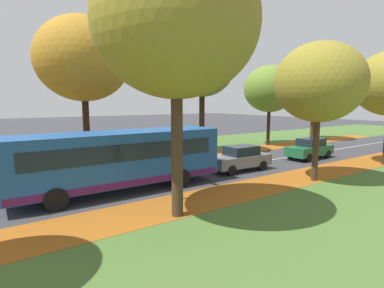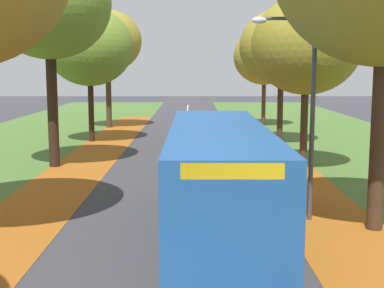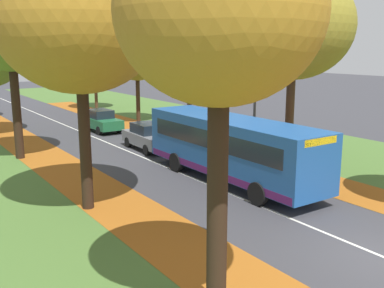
{
  "view_description": "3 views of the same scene",
  "coord_description": "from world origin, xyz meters",
  "px_view_note": "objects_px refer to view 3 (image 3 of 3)",
  "views": [
    {
      "loc": [
        15.23,
        3.51,
        4.43
      ],
      "look_at": [
        1.6,
        12.9,
        2.1
      ],
      "focal_mm": 28.0,
      "sensor_mm": 36.0,
      "label": 1
    },
    {
      "loc": [
        0.49,
        -5.15,
        4.52
      ],
      "look_at": [
        0.44,
        10.44,
        2.28
      ],
      "focal_mm": 50.0,
      "sensor_mm": 36.0,
      "label": 2
    },
    {
      "loc": [
        -11.79,
        -6.93,
        6.15
      ],
      "look_at": [
        -0.5,
        9.56,
        1.86
      ],
      "focal_mm": 42.0,
      "sensor_mm": 36.0,
      "label": 3
    }
  ],
  "objects_px": {
    "car_green_following": "(101,121)",
    "bus": "(231,146)",
    "tree_left_mid": "(10,26)",
    "tree_right_mid": "(189,58)",
    "tree_left_near": "(79,17)",
    "tree_right_near": "(294,26)",
    "tree_right_distant": "(94,56)",
    "car_grey_lead": "(148,137)",
    "tree_left_nearest": "(220,14)",
    "tree_right_far": "(137,53)",
    "streetlamp_right": "(250,96)"
  },
  "relations": [
    {
      "from": "car_green_following",
      "to": "bus",
      "type": "bearing_deg",
      "value": -90.59
    },
    {
      "from": "tree_left_mid",
      "to": "tree_right_mid",
      "type": "distance_m",
      "value": 11.5
    },
    {
      "from": "tree_left_near",
      "to": "tree_right_near",
      "type": "distance_m",
      "value": 11.35
    },
    {
      "from": "tree_right_distant",
      "to": "car_grey_lead",
      "type": "relative_size",
      "value": 1.76
    },
    {
      "from": "car_grey_lead",
      "to": "tree_right_distant",
      "type": "bearing_deg",
      "value": 76.24
    },
    {
      "from": "tree_right_near",
      "to": "car_grey_lead",
      "type": "distance_m",
      "value": 10.78
    },
    {
      "from": "tree_left_nearest",
      "to": "tree_right_mid",
      "type": "relative_size",
      "value": 1.16
    },
    {
      "from": "tree_right_near",
      "to": "tree_right_far",
      "type": "distance_m",
      "value": 17.39
    },
    {
      "from": "tree_right_distant",
      "to": "tree_right_mid",
      "type": "bearing_deg",
      "value": -91.84
    },
    {
      "from": "tree_right_mid",
      "to": "tree_right_far",
      "type": "bearing_deg",
      "value": 88.21
    },
    {
      "from": "tree_left_mid",
      "to": "car_grey_lead",
      "type": "height_order",
      "value": "tree_left_mid"
    },
    {
      "from": "tree_left_near",
      "to": "car_grey_lead",
      "type": "bearing_deg",
      "value": 48.04
    },
    {
      "from": "tree_left_near",
      "to": "tree_right_distant",
      "type": "distance_m",
      "value": 29.96
    },
    {
      "from": "tree_left_nearest",
      "to": "tree_left_near",
      "type": "height_order",
      "value": "tree_left_near"
    },
    {
      "from": "tree_left_near",
      "to": "car_green_following",
      "type": "xyz_separation_m",
      "value": [
        7.06,
        15.2,
        -6.43
      ]
    },
    {
      "from": "tree_right_near",
      "to": "tree_right_far",
      "type": "height_order",
      "value": "tree_right_near"
    },
    {
      "from": "tree_left_nearest",
      "to": "streetlamp_right",
      "type": "distance_m",
      "value": 14.0
    },
    {
      "from": "tree_left_near",
      "to": "tree_right_far",
      "type": "distance_m",
      "value": 21.08
    },
    {
      "from": "tree_left_near",
      "to": "tree_right_near",
      "type": "xyz_separation_m",
      "value": [
        11.35,
        0.29,
        -0.01
      ]
    },
    {
      "from": "tree_right_near",
      "to": "car_green_following",
      "type": "height_order",
      "value": "tree_right_near"
    },
    {
      "from": "tree_left_mid",
      "to": "car_green_following",
      "type": "relative_size",
      "value": 2.31
    },
    {
      "from": "car_grey_lead",
      "to": "tree_right_far",
      "type": "bearing_deg",
      "value": 65.45
    },
    {
      "from": "tree_left_nearest",
      "to": "bus",
      "type": "height_order",
      "value": "tree_left_nearest"
    },
    {
      "from": "tree_left_near",
      "to": "tree_right_distant",
      "type": "xyz_separation_m",
      "value": [
        11.81,
        27.46,
        -1.91
      ]
    },
    {
      "from": "tree_right_far",
      "to": "tree_left_nearest",
      "type": "bearing_deg",
      "value": -114.1
    },
    {
      "from": "tree_left_nearest",
      "to": "streetlamp_right",
      "type": "xyz_separation_m",
      "value": [
        9.59,
        9.73,
        -3.08
      ]
    },
    {
      "from": "tree_right_near",
      "to": "tree_right_distant",
      "type": "bearing_deg",
      "value": 89.04
    },
    {
      "from": "tree_left_nearest",
      "to": "tree_right_distant",
      "type": "bearing_deg",
      "value": 71.54
    },
    {
      "from": "tree_left_near",
      "to": "car_grey_lead",
      "type": "distance_m",
      "value": 12.26
    },
    {
      "from": "car_grey_lead",
      "to": "tree_right_near",
      "type": "bearing_deg",
      "value": -59.72
    },
    {
      "from": "tree_right_distant",
      "to": "streetlamp_right",
      "type": "relative_size",
      "value": 1.25
    },
    {
      "from": "car_grey_lead",
      "to": "car_green_following",
      "type": "height_order",
      "value": "same"
    },
    {
      "from": "tree_left_mid",
      "to": "bus",
      "type": "relative_size",
      "value": 0.95
    },
    {
      "from": "tree_right_mid",
      "to": "bus",
      "type": "bearing_deg",
      "value": -113.77
    },
    {
      "from": "tree_right_far",
      "to": "car_grey_lead",
      "type": "bearing_deg",
      "value": -114.55
    },
    {
      "from": "tree_right_near",
      "to": "tree_left_mid",
      "type": "bearing_deg",
      "value": 139.97
    },
    {
      "from": "tree_left_nearest",
      "to": "tree_left_near",
      "type": "xyz_separation_m",
      "value": [
        0.2,
        8.5,
        0.42
      ]
    },
    {
      "from": "bus",
      "to": "car_green_following",
      "type": "height_order",
      "value": "bus"
    },
    {
      "from": "tree_right_near",
      "to": "tree_right_distant",
      "type": "xyz_separation_m",
      "value": [
        0.46,
        27.18,
        -1.9
      ]
    },
    {
      "from": "tree_left_nearest",
      "to": "car_green_following",
      "type": "relative_size",
      "value": 2.08
    },
    {
      "from": "car_grey_lead",
      "to": "car_green_following",
      "type": "xyz_separation_m",
      "value": [
        0.08,
        7.44,
        0.0
      ]
    },
    {
      "from": "tree_left_near",
      "to": "tree_right_far",
      "type": "height_order",
      "value": "tree_left_near"
    },
    {
      "from": "bus",
      "to": "tree_right_mid",
      "type": "bearing_deg",
      "value": 66.23
    },
    {
      "from": "bus",
      "to": "streetlamp_right",
      "type": "bearing_deg",
      "value": 31.86
    },
    {
      "from": "tree_right_mid",
      "to": "car_grey_lead",
      "type": "height_order",
      "value": "tree_right_mid"
    },
    {
      "from": "tree_right_mid",
      "to": "car_green_following",
      "type": "distance_m",
      "value": 8.46
    },
    {
      "from": "car_green_following",
      "to": "tree_right_far",
      "type": "bearing_deg",
      "value": 28.58
    },
    {
      "from": "tree_left_near",
      "to": "tree_right_distant",
      "type": "bearing_deg",
      "value": 66.74
    },
    {
      "from": "car_grey_lead",
      "to": "streetlamp_right",
      "type": "bearing_deg",
      "value": -69.8
    },
    {
      "from": "tree_left_near",
      "to": "tree_right_near",
      "type": "height_order",
      "value": "tree_left_near"
    }
  ]
}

